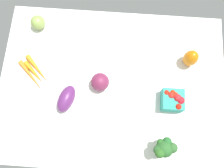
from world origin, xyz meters
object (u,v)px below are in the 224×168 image
at_px(red_onion_near_basket, 100,83).
at_px(eggplant, 66,99).
at_px(carrot_bunch, 34,72).
at_px(broccoli_head, 164,148).
at_px(bell_pepper_orange, 191,58).
at_px(berry_basket, 173,100).
at_px(heirloom_tomato_green, 38,23).

bearing_deg(red_onion_near_basket, eggplant, -150.54).
bearing_deg(carrot_bunch, eggplant, -34.91).
bearing_deg(broccoli_head, bell_pepper_orange, 73.49).
relative_size(bell_pepper_orange, berry_basket, 1.10).
height_order(eggplant, red_onion_near_basket, red_onion_near_basket).
distance_m(eggplant, berry_basket, 0.47).
xyz_separation_m(eggplant, heirloom_tomato_green, (-0.18, 0.36, 0.00)).
bearing_deg(berry_basket, eggplant, -176.67).
height_order(bell_pepper_orange, berry_basket, bell_pepper_orange).
xyz_separation_m(bell_pepper_orange, berry_basket, (-0.08, -0.20, -0.01)).
xyz_separation_m(heirloom_tomato_green, carrot_bunch, (0.01, -0.24, -0.02)).
relative_size(heirloom_tomato_green, bell_pepper_orange, 0.67).
relative_size(heirloom_tomato_green, carrot_bunch, 0.39).
distance_m(heirloom_tomato_green, berry_basket, 0.73).
height_order(broccoli_head, eggplant, broccoli_head).
height_order(bell_pepper_orange, carrot_bunch, bell_pepper_orange).
bearing_deg(heirloom_tomato_green, eggplant, -63.17).
relative_size(broccoli_head, eggplant, 0.89).
bearing_deg(carrot_bunch, berry_basket, -8.13).
bearing_deg(bell_pepper_orange, broccoli_head, -106.51).
distance_m(bell_pepper_orange, carrot_bunch, 0.72).
distance_m(berry_basket, carrot_bunch, 0.64).
height_order(eggplant, heirloom_tomato_green, heirloom_tomato_green).
bearing_deg(carrot_bunch, bell_pepper_orange, 8.37).
xyz_separation_m(broccoli_head, berry_basket, (0.04, 0.21, -0.04)).
distance_m(eggplant, red_onion_near_basket, 0.16).
height_order(heirloom_tomato_green, bell_pepper_orange, bell_pepper_orange).
bearing_deg(heirloom_tomato_green, bell_pepper_orange, -10.80).
height_order(eggplant, berry_basket, berry_basket).
xyz_separation_m(eggplant, berry_basket, (0.47, 0.03, 0.01)).
xyz_separation_m(bell_pepper_orange, carrot_bunch, (-0.71, -0.10, -0.04)).
xyz_separation_m(bell_pepper_orange, red_onion_near_basket, (-0.40, -0.14, -0.01)).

